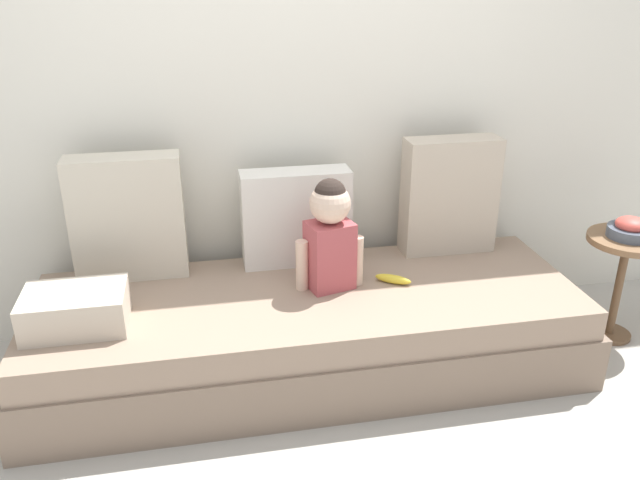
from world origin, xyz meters
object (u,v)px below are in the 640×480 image
Objects in this scene: banana at (393,279)px; fruit_bowl at (630,229)px; side_table at (624,261)px; throw_pillow_right at (449,196)px; couch at (309,331)px; throw_pillow_center at (296,217)px; toddler at (330,232)px; throw_pillow_left at (128,218)px; folded_blanket at (76,309)px.

banana is 1.17m from fruit_bowl.
side_table is 2.60× the size of fruit_bowl.
throw_pillow_right reaches higher than banana.
side_table is (1.55, -0.02, 0.22)m from couch.
throw_pillow_right is 1.06× the size of side_table.
toddler is (0.10, -0.29, 0.04)m from throw_pillow_center.
banana reaches higher than couch.
throw_pillow_left is 1.12× the size of toddler.
throw_pillow_left is 1.43× the size of folded_blanket.
folded_blanket is at bearing -113.54° from throw_pillow_left.
throw_pillow_right is 0.89m from side_table.
throw_pillow_right is 0.86m from fruit_bowl.
throw_pillow_right is at bearing 23.39° from couch.
side_table is (0.78, -0.35, -0.27)m from throw_pillow_right.
throw_pillow_right reaches higher than folded_blanket.
banana is at bearing -38.74° from throw_pillow_center.
throw_pillow_left is 0.92m from toddler.
toddler reaches higher than couch.
side_table is at bearing -2.29° from toddler.
side_table is (1.15, -0.03, 0.00)m from banana.
throw_pillow_center is 1.59m from fruit_bowl.
throw_pillow_left is (-0.77, 0.33, 0.49)m from couch.
throw_pillow_center is 1.01× the size of toddler.
banana is at bearing -15.23° from throw_pillow_left.
fruit_bowl is at bearing 2.08° from folded_blanket.
couch is 4.33× the size of throw_pillow_left.
couch is 4.30× the size of throw_pillow_right.
banana is at bearing -4.91° from toddler.
throw_pillow_right is at bearing 0.00° from throw_pillow_left.
throw_pillow_center is at bearing 141.26° from banana.
toddler is 0.38m from banana.
folded_blanket is (-1.36, -0.12, 0.06)m from banana.
throw_pillow_center is (0.00, 0.33, 0.43)m from couch.
couch is at bearing 179.37° from fruit_bowl.
couch is 0.45m from banana.
side_table is at bearing 2.08° from folded_blanket.
throw_pillow_left is 0.53m from folded_blanket.
folded_blanket reaches higher than couch.
toddler is 2.44× the size of fruit_bowl.
toddler is 0.94× the size of side_table.
throw_pillow_right is at bearing 155.75° from fruit_bowl.
throw_pillow_right reaches higher than throw_pillow_left.
fruit_bowl reaches higher than side_table.
couch is 11.88× the size of fruit_bowl.
throw_pillow_right is at bearing 23.70° from toddler.
throw_pillow_left reaches higher than folded_blanket.
fruit_bowl is at bearing -8.59° from throw_pillow_left.
throw_pillow_center is 2.47× the size of fruit_bowl.
throw_pillow_right is (1.54, 0.00, 0.00)m from throw_pillow_left.
throw_pillow_left is at bearing 66.46° from folded_blanket.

